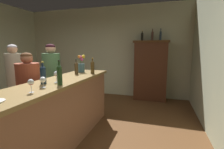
# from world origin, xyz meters

# --- Properties ---
(floor) EXTENTS (7.70, 7.70, 0.00)m
(floor) POSITION_xyz_m (0.00, 0.00, 0.00)
(floor) COLOR brown
(floor) RESTS_ON ground
(wall_back) EXTENTS (5.61, 0.12, 2.90)m
(wall_back) POSITION_xyz_m (0.00, 3.02, 1.45)
(wall_back) COLOR #B8B795
(wall_back) RESTS_ON ground
(bar_counter) EXTENTS (0.66, 2.68, 1.05)m
(bar_counter) POSITION_xyz_m (0.38, -0.12, 0.53)
(bar_counter) COLOR #8D5D43
(bar_counter) RESTS_ON ground
(display_cabinet) EXTENTS (1.03, 0.43, 1.78)m
(display_cabinet) POSITION_xyz_m (1.59, 2.72, 0.93)
(display_cabinet) COLOR #492516
(display_cabinet) RESTS_ON ground
(wine_bottle_rose) EXTENTS (0.08, 0.08, 0.32)m
(wine_bottle_rose) POSITION_xyz_m (0.33, -0.41, 1.20)
(wine_bottle_rose) COLOR #18293B
(wine_bottle_rose) RESTS_ON bar_counter
(wine_bottle_pinot) EXTENTS (0.07, 0.07, 0.34)m
(wine_bottle_pinot) POSITION_xyz_m (0.59, -0.40, 1.20)
(wine_bottle_pinot) COLOR #1F3C1A
(wine_bottle_pinot) RESTS_ON bar_counter
(wine_bottle_chardonnay) EXTENTS (0.07, 0.07, 0.29)m
(wine_bottle_chardonnay) POSITION_xyz_m (0.33, 0.53, 1.18)
(wine_bottle_chardonnay) COLOR #41321B
(wine_bottle_chardonnay) RESTS_ON bar_counter
(wine_bottle_riesling) EXTENTS (0.07, 0.07, 0.32)m
(wine_bottle_riesling) POSITION_xyz_m (0.61, 0.67, 1.20)
(wine_bottle_riesling) COLOR #433214
(wine_bottle_riesling) RESTS_ON bar_counter
(wine_glass_front) EXTENTS (0.07, 0.07, 0.14)m
(wine_glass_front) POSITION_xyz_m (0.47, -0.58, 1.15)
(wine_glass_front) COLOR white
(wine_glass_front) RESTS_ON bar_counter
(wine_glass_mid) EXTENTS (0.07, 0.07, 0.17)m
(wine_glass_mid) POSITION_xyz_m (0.44, -0.26, 1.17)
(wine_glass_mid) COLOR white
(wine_glass_mid) RESTS_ON bar_counter
(wine_glass_rear) EXTENTS (0.07, 0.07, 0.15)m
(wine_glass_rear) POSITION_xyz_m (0.51, -0.82, 1.17)
(wine_glass_rear) COLOR white
(wine_glass_rear) RESTS_ON bar_counter
(flower_arrangement) EXTENTS (0.14, 0.16, 0.37)m
(flower_arrangement) POSITION_xyz_m (0.29, 0.81, 1.20)
(flower_arrangement) COLOR #345562
(flower_arrangement) RESTS_ON bar_counter
(display_bottle_left) EXTENTS (0.07, 0.07, 0.29)m
(display_bottle_left) POSITION_xyz_m (1.32, 2.72, 1.91)
(display_bottle_left) COLOR black
(display_bottle_left) RESTS_ON display_cabinet
(display_bottle_midleft) EXTENTS (0.07, 0.07, 0.33)m
(display_bottle_midleft) POSITION_xyz_m (1.61, 2.72, 1.93)
(display_bottle_midleft) COLOR #462A1F
(display_bottle_midleft) RESTS_ON display_cabinet
(display_bottle_center) EXTENTS (0.06, 0.06, 0.34)m
(display_bottle_center) POSITION_xyz_m (1.84, 2.72, 1.93)
(display_bottle_center) COLOR #202C37
(display_bottle_center) RESTS_ON display_cabinet
(patron_tall) EXTENTS (0.30, 0.30, 1.63)m
(patron_tall) POSITION_xyz_m (-0.88, 0.23, 0.91)
(patron_tall) COLOR maroon
(patron_tall) RESTS_ON ground
(patron_redhead) EXTENTS (0.37, 0.37, 1.64)m
(patron_redhead) POSITION_xyz_m (-0.34, 0.67, 0.90)
(patron_redhead) COLOR #496C4D
(patron_redhead) RESTS_ON ground
(patron_by_cabinet) EXTENTS (0.38, 0.38, 1.48)m
(patron_by_cabinet) POSITION_xyz_m (-0.27, -0.06, 0.80)
(patron_by_cabinet) COLOR gray
(patron_by_cabinet) RESTS_ON ground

